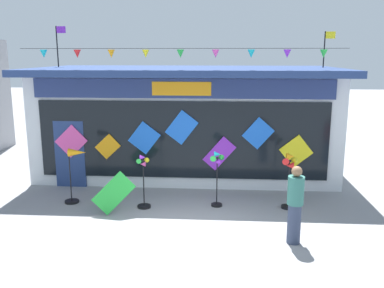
# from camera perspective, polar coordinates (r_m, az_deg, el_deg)

# --- Properties ---
(ground_plane) EXTENTS (80.00, 80.00, 0.00)m
(ground_plane) POSITION_cam_1_polar(r_m,az_deg,el_deg) (9.58, -0.24, -11.89)
(ground_plane) COLOR gray
(kite_shop_building) EXTENTS (9.71, 5.08, 4.83)m
(kite_shop_building) POSITION_cam_1_polar(r_m,az_deg,el_deg) (14.13, -0.58, 3.46)
(kite_shop_building) COLOR silver
(kite_shop_building) RESTS_ON ground_plane
(wind_spinner_far_left) EXTENTS (0.65, 0.38, 1.50)m
(wind_spinner_far_left) POSITION_cam_1_polar(r_m,az_deg,el_deg) (11.43, -15.70, -3.01)
(wind_spinner_far_left) COLOR black
(wind_spinner_far_left) RESTS_ON ground_plane
(wind_spinner_left) EXTENTS (0.35, 0.35, 1.42)m
(wind_spinner_left) POSITION_cam_1_polar(r_m,az_deg,el_deg) (10.80, -6.67, -5.09)
(wind_spinner_left) COLOR black
(wind_spinner_left) RESTS_ON ground_plane
(wind_spinner_center_left) EXTENTS (0.36, 0.29, 1.49)m
(wind_spinner_center_left) POSITION_cam_1_polar(r_m,az_deg,el_deg) (10.77, 3.45, -3.70)
(wind_spinner_center_left) COLOR black
(wind_spinner_center_left) RESTS_ON ground_plane
(wind_spinner_center_right) EXTENTS (0.42, 0.34, 1.48)m
(wind_spinner_center_right) POSITION_cam_1_polar(r_m,az_deg,el_deg) (10.88, 13.20, -3.76)
(wind_spinner_center_right) COLOR black
(wind_spinner_center_right) RESTS_ON ground_plane
(person_mid_plaza) EXTENTS (0.34, 0.46, 1.68)m
(person_mid_plaza) POSITION_cam_1_polar(r_m,az_deg,el_deg) (9.00, 13.93, -7.80)
(person_mid_plaza) COLOR #333D56
(person_mid_plaza) RESTS_ON ground_plane
(display_kite_on_ground) EXTENTS (1.09, 0.25, 1.09)m
(display_kite_on_ground) POSITION_cam_1_polar(r_m,az_deg,el_deg) (10.55, -10.68, -6.64)
(display_kite_on_ground) COLOR green
(display_kite_on_ground) RESTS_ON ground_plane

